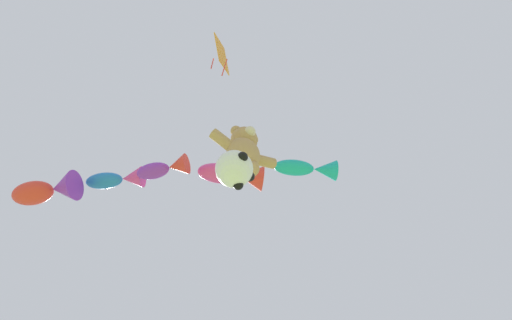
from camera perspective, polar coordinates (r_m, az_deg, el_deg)
The scene contains 8 objects.
teddy_bear_kite at distance 11.10m, azimuth -1.77°, elevation 1.52°, with size 2.07×0.91×2.10m.
soccer_ball_kite at distance 9.38m, azimuth -3.08°, elevation -1.33°, with size 0.99×0.98×0.91m.
fish_kite_teal at distance 13.78m, azimuth 7.63°, elevation -1.26°, with size 2.22×1.50×0.72m.
fish_kite_magenta at distance 13.95m, azimuth -3.03°, elevation -2.21°, with size 2.42×1.59×0.91m.
fish_kite_violet at distance 13.62m, azimuth -12.81°, elevation -1.17°, with size 1.71×1.68×0.71m.
fish_kite_cobalt at distance 14.63m, azimuth -19.08°, elevation -2.63°, with size 2.01×1.74×0.74m.
fish_kite_crimson at distance 15.00m, azimuth -27.55°, elevation -3.85°, with size 2.29×2.20×1.04m.
diamond_kite at distance 12.97m, azimuth -4.96°, elevation 14.67°, with size 1.06×0.99×2.65m.
Camera 1 is at (-3.01, 1.06, 0.87)m, focal length 28.00 mm.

